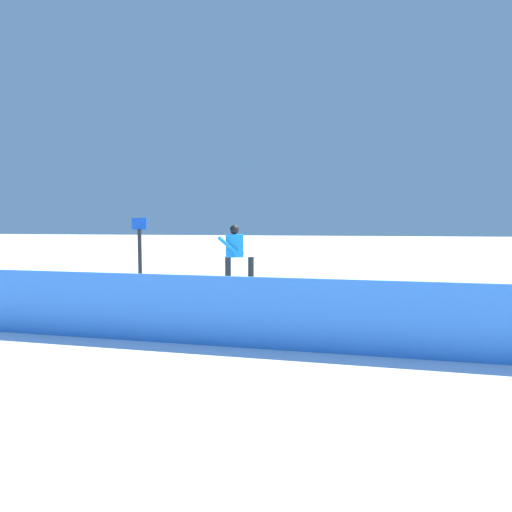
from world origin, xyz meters
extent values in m
plane|color=white|center=(0.00, 0.00, 0.00)|extent=(120.00, 120.00, 0.00)
cube|color=black|center=(0.00, 0.00, 0.30)|extent=(6.05, 0.73, 0.61)
cube|color=blue|center=(0.00, 0.00, 0.15)|extent=(6.06, 0.74, 0.15)
cube|color=gray|center=(0.00, 0.00, 0.63)|extent=(6.05, 0.79, 0.04)
cube|color=green|center=(1.18, -0.06, 0.66)|extent=(1.52, 0.78, 0.01)
cylinder|color=#242626|center=(1.44, 0.03, 0.96)|extent=(0.18, 0.18, 0.59)
cylinder|color=#242626|center=(0.92, -0.15, 0.96)|extent=(0.18, 0.18, 0.59)
cube|color=#1C8FD1|center=(1.29, -0.02, 1.53)|extent=(0.46, 0.36, 0.54)
sphere|color=black|center=(1.29, -0.02, 1.91)|extent=(0.22, 0.22, 0.22)
cylinder|color=#1C8FD1|center=(1.41, 0.20, 1.55)|extent=(0.48, 0.24, 0.43)
cylinder|color=#1C8FD1|center=(1.25, -0.21, 1.55)|extent=(0.33, 0.19, 0.54)
cube|color=#3982E6|center=(0.00, 3.20, 0.59)|extent=(13.84, 0.73, 1.19)
cylinder|color=#262628|center=(3.90, -0.48, 0.95)|extent=(0.10, 0.10, 1.89)
cube|color=blue|center=(3.90, -0.48, 2.04)|extent=(0.40, 0.04, 0.30)
camera|label=1|loc=(-1.17, 10.46, 2.08)|focal=31.94mm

